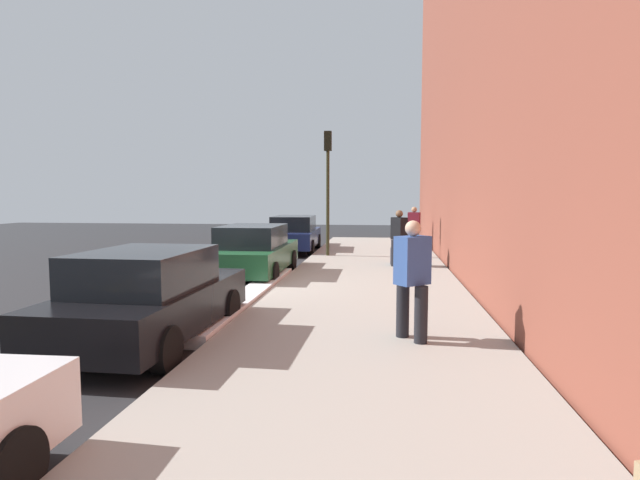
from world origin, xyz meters
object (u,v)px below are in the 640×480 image
Objects in this scene: parked_car_navy at (294,234)px; pedestrian_black_coat at (399,236)px; pedestrian_burgundy_coat at (414,227)px; traffic_light_pole at (328,172)px; rolling_suitcase at (394,256)px; pedestrian_blue_coat at (412,277)px; parked_car_black at (150,297)px; parked_car_green at (254,251)px.

parked_car_navy is 6.38m from pedestrian_black_coat.
pedestrian_burgundy_coat is at bearing -87.21° from parked_car_navy.
pedestrian_black_coat is 4.11m from traffic_light_pole.
pedestrian_blue_coat is at bearing -179.42° from rolling_suitcase.
parked_car_green is (6.59, 0.03, 0.00)m from parked_car_black.
pedestrian_black_coat is 0.96× the size of pedestrian_blue_coat.
parked_car_green is 2.58× the size of pedestrian_burgundy_coat.
pedestrian_black_coat is 2.00× the size of rolling_suitcase.
parked_car_green reaches higher than rolling_suitcase.
parked_car_black is at bearing 154.00° from pedestrian_black_coat.
pedestrian_blue_coat reaches higher than rolling_suitcase.
pedestrian_black_coat is at bearing 171.45° from pedestrian_burgundy_coat.
parked_car_navy reaches higher than rolling_suitcase.
parked_car_navy is at bearing 35.35° from traffic_light_pole.
parked_car_green is 4.65m from rolling_suitcase.
parked_car_navy is at bearing 40.95° from pedestrian_black_coat.
parked_car_black and parked_car_navy have the same top height.
pedestrian_burgundy_coat is 5.11m from pedestrian_black_coat.
parked_car_navy is at bearing 42.33° from rolling_suitcase.
pedestrian_black_coat is at bearing -0.37° from pedestrian_blue_coat.
pedestrian_blue_coat is at bearing -162.52° from parked_car_navy.
parked_car_black is 0.94× the size of traffic_light_pole.
parked_car_navy is 5.46× the size of rolling_suitcase.
pedestrian_burgundy_coat is 4.68m from traffic_light_pole.
parked_car_green is at bearing -179.98° from parked_car_navy.
traffic_light_pole is (2.47, 2.52, 2.11)m from pedestrian_black_coat.
traffic_light_pole reaches higher than parked_car_navy.
pedestrian_black_coat reaches higher than rolling_suitcase.
parked_car_navy is (6.72, 0.00, 0.00)m from parked_car_green.
parked_car_green is 1.00× the size of traffic_light_pole.
pedestrian_burgundy_coat is 13.36m from pedestrian_blue_coat.
pedestrian_blue_coat is (-6.38, -4.12, 0.37)m from parked_car_green.
traffic_light_pole reaches higher than rolling_suitcase.
parked_car_black is 9.75m from rolling_suitcase.
parked_car_black is at bearing 160.11° from pedestrian_burgundy_coat.
pedestrian_blue_coat reaches higher than parked_car_navy.
pedestrian_black_coat is at bearing -139.05° from parked_car_navy.
pedestrian_blue_coat is at bearing 179.63° from pedestrian_black_coat.
pedestrian_burgundy_coat is at bearing -19.89° from parked_car_black.
traffic_light_pole is at bearing 48.65° from rolling_suitcase.
traffic_light_pole is at bearing 45.52° from pedestrian_black_coat.
pedestrian_blue_coat is at bearing -147.13° from parked_car_green.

